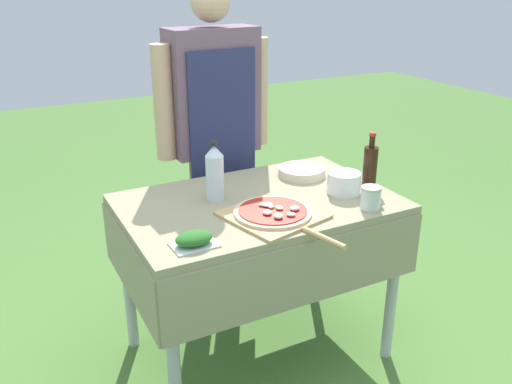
{
  "coord_description": "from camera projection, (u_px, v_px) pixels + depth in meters",
  "views": [
    {
      "loc": [
        -1.02,
        -1.94,
        1.73
      ],
      "look_at": [
        -0.01,
        0.0,
        0.84
      ],
      "focal_mm": 38.0,
      "sensor_mm": 36.0,
      "label": 1
    }
  ],
  "objects": [
    {
      "name": "ground_plane",
      "position": [
        258.0,
        349.0,
        2.68
      ],
      "size": [
        12.0,
        12.0,
        0.0
      ],
      "primitive_type": "plane",
      "color": "#517F38"
    },
    {
      "name": "prep_table",
      "position": [
        258.0,
        223.0,
        2.42
      ],
      "size": [
        1.2,
        0.78,
        0.8
      ],
      "color": "gray",
      "rests_on": "ground"
    },
    {
      "name": "person_cook",
      "position": [
        214.0,
        123.0,
        2.82
      ],
      "size": [
        0.64,
        0.23,
        1.7
      ],
      "rotation": [
        0.0,
        0.0,
        3.19
      ],
      "color": "#70604C",
      "rests_on": "ground"
    },
    {
      "name": "pizza_on_peel",
      "position": [
        275.0,
        214.0,
        2.21
      ],
      "size": [
        0.42,
        0.59,
        0.05
      ],
      "rotation": [
        0.0,
        0.0,
        0.24
      ],
      "color": "tan",
      "rests_on": "prep_table"
    },
    {
      "name": "oil_bottle",
      "position": [
        370.0,
        166.0,
        2.49
      ],
      "size": [
        0.07,
        0.07,
        0.26
      ],
      "color": "black",
      "rests_on": "prep_table"
    },
    {
      "name": "water_bottle",
      "position": [
        215.0,
        173.0,
        2.34
      ],
      "size": [
        0.08,
        0.08,
        0.27
      ],
      "color": "silver",
      "rests_on": "prep_table"
    },
    {
      "name": "herb_container",
      "position": [
        194.0,
        239.0,
        1.97
      ],
      "size": [
        0.17,
        0.12,
        0.05
      ],
      "rotation": [
        0.0,
        0.0,
        0.03
      ],
      "color": "silver",
      "rests_on": "prep_table"
    },
    {
      "name": "mixing_tub",
      "position": [
        344.0,
        183.0,
        2.44
      ],
      "size": [
        0.15,
        0.15,
        0.1
      ],
      "primitive_type": "cylinder",
      "color": "silver",
      "rests_on": "prep_table"
    },
    {
      "name": "plate_stack",
      "position": [
        302.0,
        171.0,
        2.66
      ],
      "size": [
        0.23,
        0.23,
        0.04
      ],
      "color": "beige",
      "rests_on": "prep_table"
    },
    {
      "name": "sauce_jar",
      "position": [
        371.0,
        199.0,
        2.27
      ],
      "size": [
        0.09,
        0.09,
        0.1
      ],
      "color": "silver",
      "rests_on": "prep_table"
    }
  ]
}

